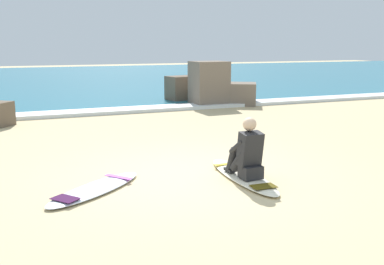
% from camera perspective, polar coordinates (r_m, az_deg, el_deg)
% --- Properties ---
extents(ground_plane, '(80.00, 80.00, 0.00)m').
position_cam_1_polar(ground_plane, '(7.18, -0.47, -5.70)').
color(ground_plane, '#CCB584').
extents(sea, '(80.00, 28.00, 0.10)m').
position_cam_1_polar(sea, '(27.44, -17.02, 6.63)').
color(sea, teal).
rests_on(sea, ground).
extents(breaking_foam, '(80.00, 0.90, 0.11)m').
position_cam_1_polar(breaking_foam, '(13.94, -11.52, 2.70)').
color(breaking_foam, white).
rests_on(breaking_foam, ground).
extents(surfboard_main, '(0.62, 2.17, 0.08)m').
position_cam_1_polar(surfboard_main, '(7.14, 6.59, -5.59)').
color(surfboard_main, '#EFE5C6').
rests_on(surfboard_main, ground).
extents(surfer_seated, '(0.38, 0.71, 0.95)m').
position_cam_1_polar(surfer_seated, '(6.89, 7.18, -2.77)').
color(surfer_seated, '#232326').
rests_on(surfer_seated, surfboard_main).
extents(surfboard_spare_near, '(1.80, 1.57, 0.08)m').
position_cam_1_polar(surfboard_spare_near, '(6.63, -12.44, -7.14)').
color(surfboard_spare_near, silver).
rests_on(surfboard_spare_near, ground).
extents(rock_outcrop_distant, '(2.95, 2.72, 1.53)m').
position_cam_1_polar(rock_outcrop_distant, '(15.60, 2.30, 5.86)').
color(rock_outcrop_distant, brown).
rests_on(rock_outcrop_distant, ground).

